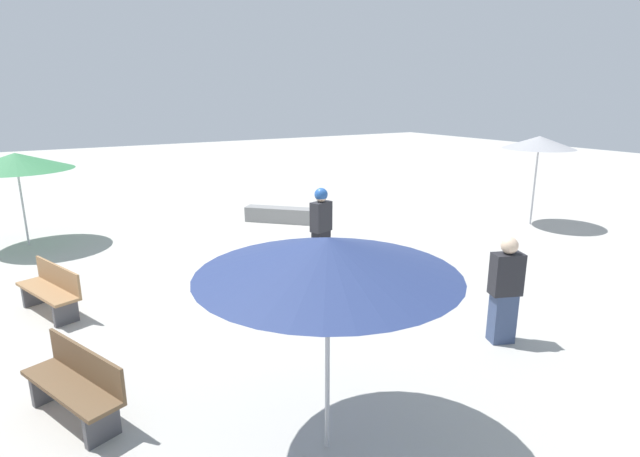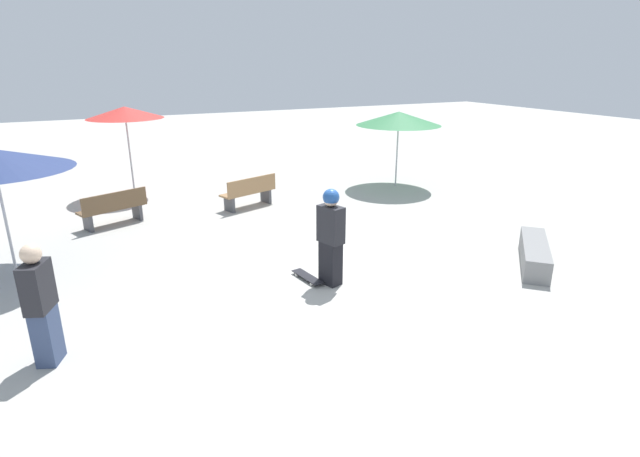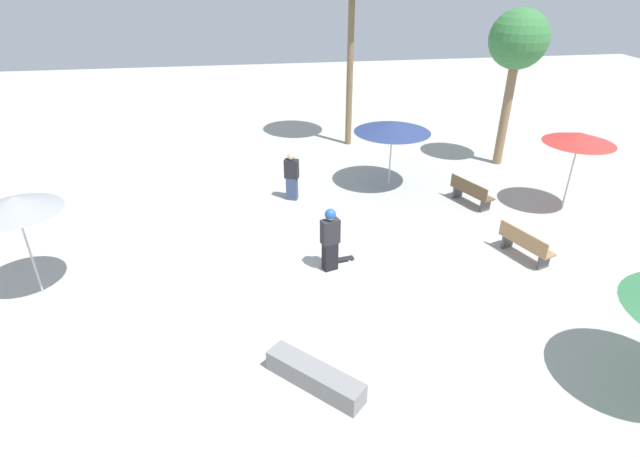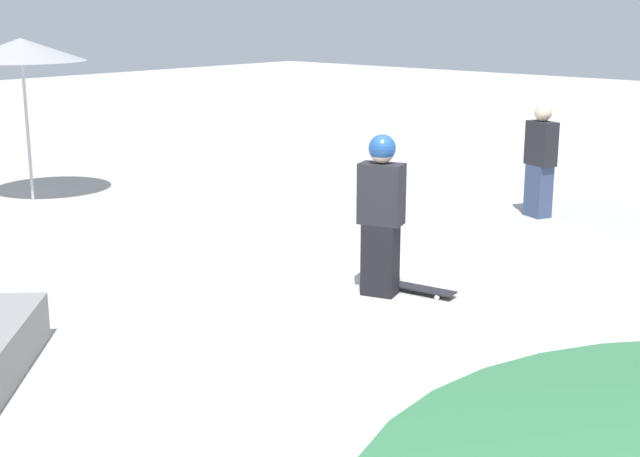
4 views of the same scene
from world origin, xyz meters
TOP-DOWN VIEW (x-y plane):
  - ground_plane at (0.00, 0.00)m, footprint 60.00×60.00m
  - skater_main at (-0.61, -0.58)m, footprint 0.39×0.52m
  - skateboard at (-0.92, -0.26)m, footprint 0.32×0.82m
  - shade_umbrella_grey at (-0.69, -7.78)m, footprint 1.99×1.99m
  - bystander_watching at (-5.10, -1.10)m, footprint 0.41×0.52m

SIDE VIEW (x-z plane):
  - ground_plane at x=0.00m, z-range 0.00..0.00m
  - skateboard at x=-0.92m, z-range 0.02..0.09m
  - bystander_watching at x=-5.10m, z-range 0.00..1.68m
  - skater_main at x=-0.61m, z-range 0.07..1.83m
  - shade_umbrella_grey at x=-0.69m, z-range 1.11..3.68m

